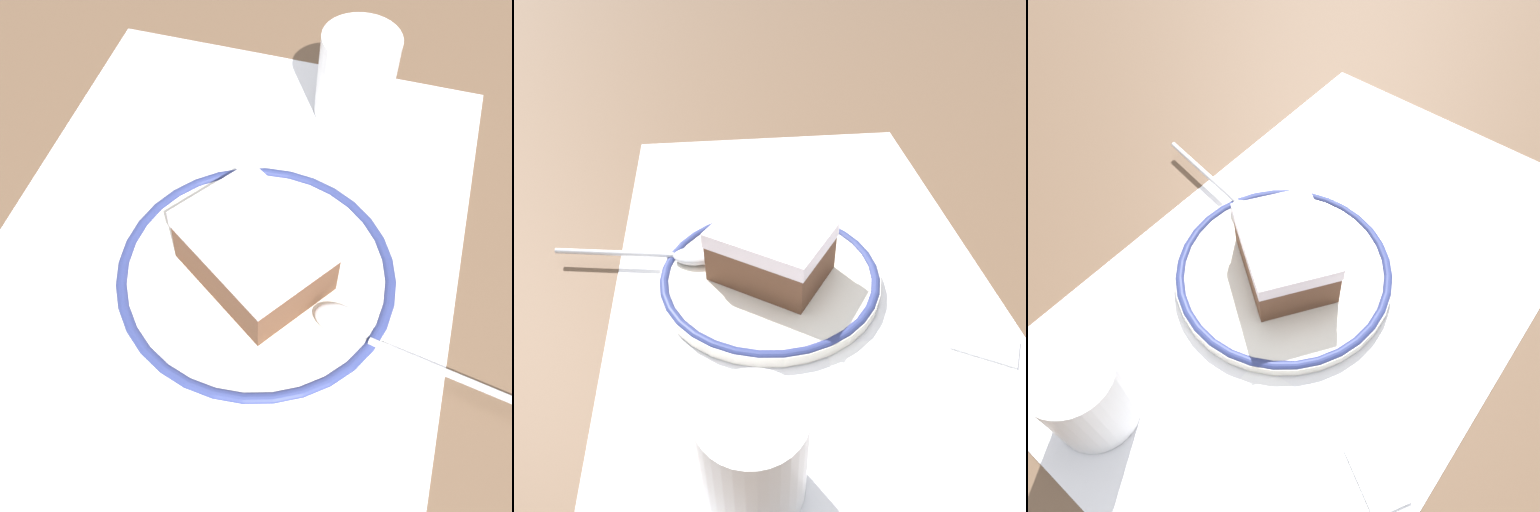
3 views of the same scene
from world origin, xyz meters
TOP-DOWN VIEW (x-y plane):
  - ground_plane at (0.00, 0.00)m, footprint 2.40×2.40m
  - placemat at (0.00, 0.00)m, footprint 0.54×0.34m
  - plate at (-0.03, 0.03)m, footprint 0.20×0.20m
  - cake_slice at (-0.02, 0.03)m, footprint 0.11×0.12m
  - spoon at (0.01, 0.11)m, footprint 0.04×0.15m
  - cup at (-0.22, 0.06)m, footprint 0.06×0.06m
  - napkin at (-0.15, -0.08)m, footprint 0.11×0.14m
  - sugar_packet at (-0.12, -0.13)m, footprint 0.05×0.06m

SIDE VIEW (x-z plane):
  - ground_plane at x=0.00m, z-range 0.00..0.00m
  - placemat at x=0.00m, z-range 0.00..0.00m
  - napkin at x=-0.15m, z-range 0.00..0.00m
  - sugar_packet at x=-0.12m, z-range 0.00..0.01m
  - plate at x=-0.03m, z-range 0.00..0.01m
  - spoon at x=0.01m, z-range 0.01..0.02m
  - cup at x=-0.22m, z-range 0.00..0.07m
  - cake_slice at x=-0.02m, z-range 0.01..0.06m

